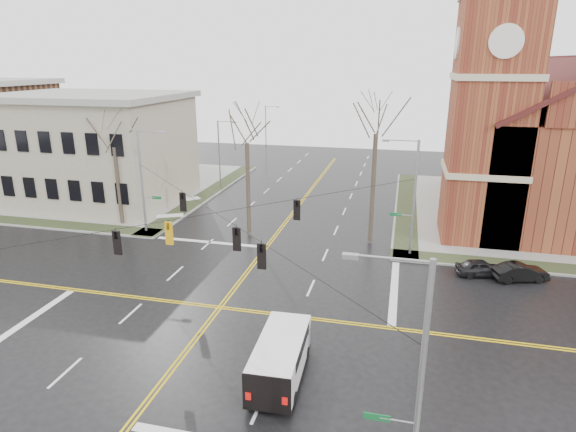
% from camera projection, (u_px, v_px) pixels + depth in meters
% --- Properties ---
extents(ground, '(120.00, 120.00, 0.00)m').
position_uv_depth(ground, '(220.00, 307.00, 29.97)').
color(ground, black).
rests_on(ground, ground).
extents(sidewalks, '(80.00, 80.00, 0.17)m').
position_uv_depth(sidewalks, '(220.00, 306.00, 29.95)').
color(sidewalks, gray).
rests_on(sidewalks, ground).
extents(road_markings, '(100.00, 100.00, 0.01)m').
position_uv_depth(road_markings, '(220.00, 307.00, 29.97)').
color(road_markings, gold).
rests_on(road_markings, ground).
extents(church, '(24.28, 27.48, 27.50)m').
position_uv_depth(church, '(563.00, 131.00, 44.79)').
color(church, maroon).
rests_on(church, ground).
extents(civic_building_a, '(18.00, 14.00, 11.00)m').
position_uv_depth(civic_building_a, '(94.00, 150.00, 51.71)').
color(civic_building_a, gray).
rests_on(civic_building_a, ground).
extents(signal_pole_ne, '(2.75, 0.22, 9.00)m').
position_uv_depth(signal_pole_ne, '(412.00, 195.00, 36.57)').
color(signal_pole_ne, gray).
rests_on(signal_pole_ne, ground).
extents(signal_pole_nw, '(2.75, 0.22, 9.00)m').
position_uv_depth(signal_pole_nw, '(143.00, 179.00, 41.63)').
color(signal_pole_nw, gray).
rests_on(signal_pole_nw, ground).
extents(signal_pole_se, '(2.75, 0.22, 9.00)m').
position_uv_depth(signal_pole_se, '(415.00, 380.00, 15.29)').
color(signal_pole_se, gray).
rests_on(signal_pole_se, ground).
extents(span_wires, '(23.02, 23.02, 0.03)m').
position_uv_depth(span_wires, '(215.00, 213.00, 28.07)').
color(span_wires, black).
rests_on(span_wires, ground).
extents(traffic_signals, '(8.21, 8.26, 1.30)m').
position_uv_depth(traffic_signals, '(212.00, 228.00, 27.69)').
color(traffic_signals, black).
rests_on(traffic_signals, ground).
extents(streetlight_north_a, '(2.30, 0.20, 8.00)m').
position_uv_depth(streetlight_north_a, '(220.00, 152.00, 56.90)').
color(streetlight_north_a, gray).
rests_on(streetlight_north_a, ground).
extents(streetlight_north_b, '(2.30, 0.20, 8.00)m').
position_uv_depth(streetlight_north_b, '(267.00, 129.00, 75.40)').
color(streetlight_north_b, gray).
rests_on(streetlight_north_b, ground).
extents(cargo_van, '(2.35, 5.59, 2.09)m').
position_uv_depth(cargo_van, '(281.00, 354.00, 23.06)').
color(cargo_van, white).
rests_on(cargo_van, ground).
extents(parked_car_a, '(3.73, 2.16, 1.19)m').
position_uv_depth(parked_car_a, '(481.00, 268.00, 34.28)').
color(parked_car_a, black).
rests_on(parked_car_a, ground).
extents(parked_car_b, '(4.01, 2.48, 1.25)m').
position_uv_depth(parked_car_b, '(520.00, 272.00, 33.50)').
color(parked_car_b, black).
rests_on(parked_car_b, ground).
extents(tree_nw_far, '(4.00, 4.00, 10.75)m').
position_uv_depth(tree_nw_far, '(114.00, 142.00, 42.87)').
color(tree_nw_far, '#3B2E26').
rests_on(tree_nw_far, ground).
extents(tree_nw_near, '(4.00, 4.00, 11.97)m').
position_uv_depth(tree_nw_near, '(247.00, 137.00, 39.99)').
color(tree_nw_near, '#3B2E26').
rests_on(tree_nw_near, ground).
extents(tree_ne, '(4.00, 4.00, 13.54)m').
position_uv_depth(tree_ne, '(376.00, 126.00, 37.72)').
color(tree_ne, '#3B2E26').
rests_on(tree_ne, ground).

